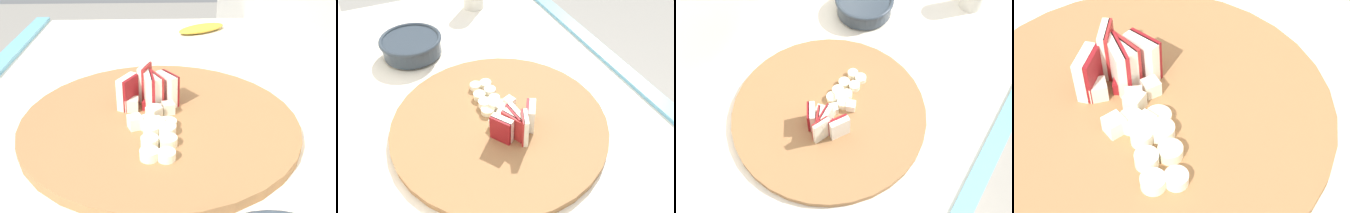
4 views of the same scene
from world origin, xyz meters
TOP-DOWN VIEW (x-y plane):
  - cutting_board at (0.00, 0.05)m, footprint 0.44×0.44m
  - apple_wedge_fan at (-0.05, 0.03)m, footprint 0.07×0.10m
  - apple_dice_pile at (-0.00, 0.03)m, footprint 0.09×0.08m
  - banana_slice_rows at (0.07, 0.04)m, footprint 0.11×0.06m
  - ceramic_bowl at (0.33, 0.15)m, footprint 0.16×0.16m

SIDE VIEW (x-z plane):
  - cutting_board at x=0.00m, z-range 0.92..0.94m
  - banana_slice_rows at x=0.07m, z-range 0.94..0.96m
  - apple_dice_pile at x=0.00m, z-range 0.94..0.96m
  - ceramic_bowl at x=0.33m, z-range 0.93..0.98m
  - apple_wedge_fan at x=-0.05m, z-range 0.94..1.00m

